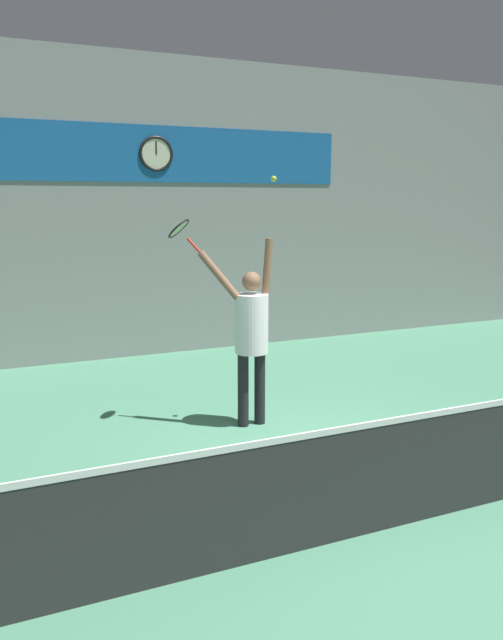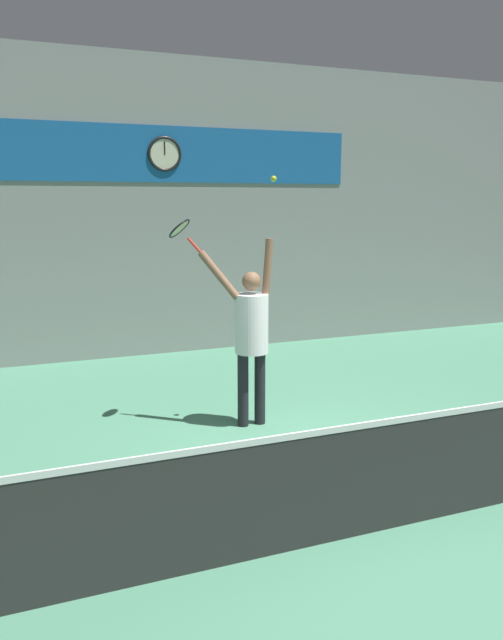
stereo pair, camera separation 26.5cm
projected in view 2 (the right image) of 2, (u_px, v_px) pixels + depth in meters
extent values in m
plane|color=#4C8C6B|center=(337.00, 477.00, 6.07)|extent=(18.00, 18.00, 0.00)
cube|color=gray|center=(180.00, 209.00, 10.69)|extent=(18.00, 0.10, 5.00)
cube|color=#195B9E|center=(179.00, 154.00, 10.46)|extent=(6.20, 0.02, 0.92)
cylinder|color=beige|center=(165.00, 154.00, 10.35)|extent=(0.53, 0.02, 0.53)
torus|color=black|center=(165.00, 154.00, 10.35)|extent=(0.58, 0.05, 0.58)
cube|color=black|center=(165.00, 148.00, 10.32)|extent=(0.02, 0.01, 0.21)
cube|color=#2D2D2D|center=(400.00, 475.00, 5.06)|extent=(8.88, 0.01, 0.91)
cube|color=white|center=(403.00, 419.00, 4.97)|extent=(8.88, 0.02, 0.05)
cylinder|color=black|center=(243.00, 390.00, 7.37)|extent=(0.13, 0.13, 0.89)
cylinder|color=black|center=(260.00, 388.00, 7.45)|extent=(0.13, 0.13, 0.89)
cylinder|color=white|center=(252.00, 324.00, 7.26)|extent=(0.39, 0.39, 0.70)
sphere|color=brown|center=(252.00, 281.00, 7.16)|extent=(0.22, 0.22, 0.22)
cylinder|color=brown|center=(268.00, 267.00, 7.19)|extent=(0.16, 0.16, 0.67)
cylinder|color=brown|center=(219.00, 275.00, 7.15)|extent=(0.45, 0.39, 0.56)
cylinder|color=red|center=(194.00, 245.00, 7.17)|extent=(0.16, 0.13, 0.19)
torus|color=black|center=(179.00, 229.00, 7.18)|extent=(0.38, 0.40, 0.23)
cylinder|color=beige|center=(179.00, 229.00, 7.18)|extent=(0.32, 0.33, 0.19)
sphere|color=#CCDB2D|center=(274.00, 179.00, 6.93)|extent=(0.07, 0.07, 0.07)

